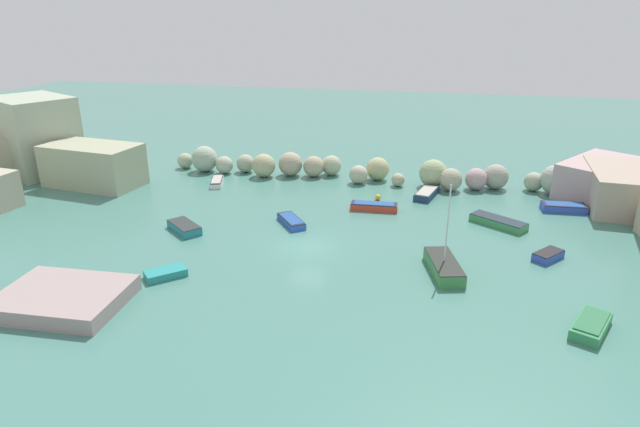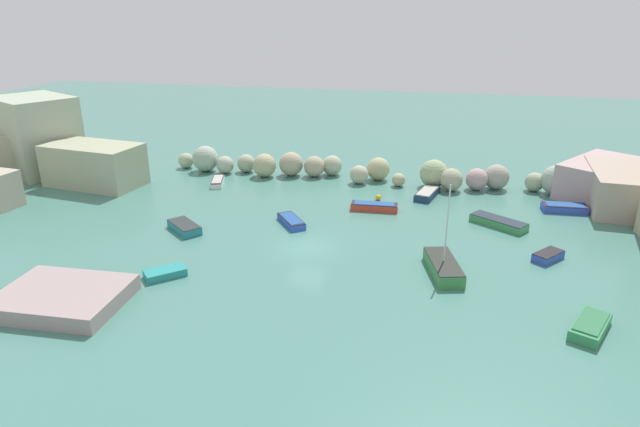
{
  "view_description": "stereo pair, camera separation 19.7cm",
  "coord_description": "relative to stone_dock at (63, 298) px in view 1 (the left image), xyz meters",
  "views": [
    {
      "loc": [
        8.74,
        -34.67,
        16.09
      ],
      "look_at": [
        0.0,
        4.22,
        1.0
      ],
      "focal_mm": 30.48,
      "sensor_mm": 36.0,
      "label": 1
    },
    {
      "loc": [
        8.93,
        -34.63,
        16.09
      ],
      "look_at": [
        0.0,
        4.22,
        1.0
      ],
      "focal_mm": 30.48,
      "sensor_mm": 36.0,
      "label": 2
    }
  ],
  "objects": [
    {
      "name": "moored_boat_7",
      "position": [
        4.02,
        4.57,
        -0.23
      ],
      "size": [
        2.75,
        2.7,
        0.5
      ],
      "rotation": [
        0.0,
        0.0,
        0.76
      ],
      "color": "teal",
      "rests_on": "cove_water"
    },
    {
      "name": "stone_dock",
      "position": [
        0.0,
        0.0,
        0.0
      ],
      "size": [
        7.15,
        5.65,
        0.96
      ],
      "primitive_type": "cube",
      "rotation": [
        0.0,
        0.0,
        0.05
      ],
      "color": "gray",
      "rests_on": "ground"
    },
    {
      "name": "moored_boat_6",
      "position": [
        1.8,
        11.85,
        -0.16
      ],
      "size": [
        3.4,
        3.17,
        0.65
      ],
      "rotation": [
        0.0,
        0.0,
        5.59
      ],
      "color": "teal",
      "rests_on": "cove_water"
    },
    {
      "name": "moored_boat_5",
      "position": [
        21.35,
        9.01,
        -0.01
      ],
      "size": [
        2.78,
        4.82,
        6.04
      ],
      "rotation": [
        0.0,
        0.0,
        4.98
      ],
      "color": "#398042",
      "rests_on": "cove_water"
    },
    {
      "name": "moored_boat_0",
      "position": [
        31.14,
        22.99,
        -0.14
      ],
      "size": [
        3.64,
        1.71,
        0.67
      ],
      "rotation": [
        0.0,
        0.0,
        3.2
      ],
      "color": "blue",
      "rests_on": "cove_water"
    },
    {
      "name": "moored_boat_4",
      "position": [
        25.47,
        18.34,
        -0.17
      ],
      "size": [
        4.45,
        3.66,
        0.63
      ],
      "rotation": [
        0.0,
        0.0,
        2.55
      ],
      "color": "#3B8B4D",
      "rests_on": "cove_water"
    },
    {
      "name": "cliff_headland_left",
      "position": [
        -20.45,
        19.1,
        1.96
      ],
      "size": [
        24.39,
        21.76,
        7.77
      ],
      "color": "#A8B08D",
      "rests_on": "ground"
    },
    {
      "name": "rock_breakwater",
      "position": [
        14.42,
        27.76,
        0.67
      ],
      "size": [
        41.08,
        4.64,
        2.76
      ],
      "color": "#A7AF8F",
      "rests_on": "ground"
    },
    {
      "name": "cove_water",
      "position": [
        11.72,
        11.12,
        -0.48
      ],
      "size": [
        160.0,
        160.0,
        0.0
      ],
      "primitive_type": "plane",
      "color": "#467E71",
      "rests_on": "ground"
    },
    {
      "name": "channel_buoy",
      "position": [
        15.45,
        22.44,
        -0.23
      ],
      "size": [
        0.51,
        0.51,
        0.51
      ],
      "primitive_type": "sphere",
      "color": "gold",
      "rests_on": "cove_water"
    },
    {
      "name": "moored_boat_3",
      "position": [
        28.3,
        12.67,
        -0.19
      ],
      "size": [
        2.33,
        2.48,
        0.59
      ],
      "rotation": [
        0.0,
        0.0,
        4.02
      ],
      "color": "#304CB3",
      "rests_on": "cove_water"
    },
    {
      "name": "moored_boat_8",
      "position": [
        29.06,
        3.79,
        -0.14
      ],
      "size": [
        2.75,
        3.65,
        0.7
      ],
      "rotation": [
        0.0,
        0.0,
        4.27
      ],
      "color": "#328651",
      "rests_on": "cove_water"
    },
    {
      "name": "moored_boat_2",
      "position": [
        9.44,
        15.05,
        -0.2
      ],
      "size": [
        2.95,
        3.37,
        0.54
      ],
      "rotation": [
        0.0,
        0.0,
        5.35
      ],
      "color": "blue",
      "rests_on": "cove_water"
    },
    {
      "name": "moored_boat_1",
      "position": [
        -0.42,
        23.53,
        -0.19
      ],
      "size": [
        1.93,
        3.36,
        0.56
      ],
      "rotation": [
        0.0,
        0.0,
        5.01
      ],
      "color": "white",
      "rests_on": "cove_water"
    },
    {
      "name": "moored_boat_10",
      "position": [
        19.67,
        24.28,
        -0.16
      ],
      "size": [
        2.24,
        3.93,
        0.62
      ],
      "rotation": [
        0.0,
        0.0,
        1.33
      ],
      "color": "navy",
      "rests_on": "cove_water"
    },
    {
      "name": "moored_boat_9",
      "position": [
        15.44,
        19.72,
        -0.15
      ],
      "size": [
        4.01,
        1.35,
        0.65
      ],
      "rotation": [
        0.0,
        0.0,
        3.19
      ],
      "color": "#C23D28",
      "rests_on": "cove_water"
    }
  ]
}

